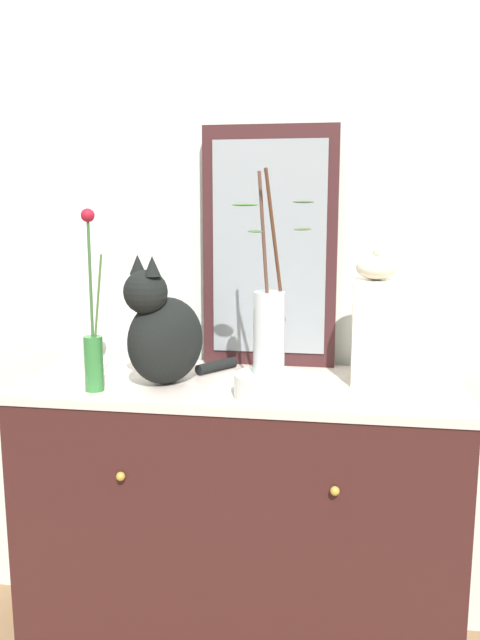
# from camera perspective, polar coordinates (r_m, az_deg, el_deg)

# --- Properties ---
(wall_back) EXTENTS (4.40, 0.08, 2.60)m
(wall_back) POSITION_cam_1_polar(r_m,az_deg,el_deg) (2.08, 1.36, 7.46)
(wall_back) COLOR silver
(wall_back) RESTS_ON ground_plane
(sideboard) EXTENTS (1.25, 0.49, 0.90)m
(sideboard) POSITION_cam_1_polar(r_m,az_deg,el_deg) (2.00, -0.00, -18.04)
(sideboard) COLOR #3A1B19
(sideboard) RESTS_ON ground_plane
(mirror_leaning) EXTENTS (0.41, 0.03, 0.73)m
(mirror_leaning) POSITION_cam_1_polar(r_m,az_deg,el_deg) (1.97, 2.64, 6.40)
(mirror_leaning) COLOR #3C1C1E
(mirror_leaning) RESTS_ON sideboard
(cat_sitting) EXTENTS (0.31, 0.36, 0.37)m
(cat_sitting) POSITION_cam_1_polar(r_m,az_deg,el_deg) (1.80, -6.86, -1.10)
(cat_sitting) COLOR black
(cat_sitting) RESTS_ON sideboard
(vase_slim_green) EXTENTS (0.06, 0.05, 0.49)m
(vase_slim_green) POSITION_cam_1_polar(r_m,az_deg,el_deg) (1.77, -12.94, -2.17)
(vase_slim_green) COLOR #327837
(vase_slim_green) RESTS_ON sideboard
(bowl_porcelain) EXTENTS (0.18, 0.18, 0.06)m
(bowl_porcelain) POSITION_cam_1_polar(r_m,az_deg,el_deg) (1.69, 2.56, -5.83)
(bowl_porcelain) COLOR white
(bowl_porcelain) RESTS_ON sideboard
(vase_glass_clear) EXTENTS (0.22, 0.10, 0.53)m
(vase_glass_clear) POSITION_cam_1_polar(r_m,az_deg,el_deg) (1.65, 2.63, -0.52)
(vase_glass_clear) COLOR silver
(vase_glass_clear) RESTS_ON bowl_porcelain
(jar_lidded_porcelain) EXTENTS (0.12, 0.12, 0.38)m
(jar_lidded_porcelain) POSITION_cam_1_polar(r_m,az_deg,el_deg) (1.83, 11.87, -0.17)
(jar_lidded_porcelain) COLOR silver
(jar_lidded_porcelain) RESTS_ON sideboard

